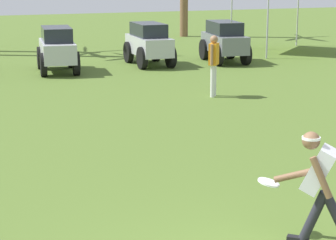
{
  "coord_description": "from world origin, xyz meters",
  "views": [
    {
      "loc": [
        -3.05,
        -5.14,
        3.27
      ],
      "look_at": [
        0.34,
        4.28,
        0.9
      ],
      "focal_mm": 70.0,
      "sensor_mm": 36.0,
      "label": 1
    }
  ],
  "objects_px": {
    "teammate_near_sideline": "(214,60)",
    "parked_car_slot_f": "(225,41)",
    "parked_car_slot_d": "(57,48)",
    "frisbee_in_flight": "(269,182)",
    "frisbee_thrower": "(319,184)",
    "parked_car_slot_e": "(149,43)"
  },
  "relations": [
    {
      "from": "teammate_near_sideline",
      "to": "parked_car_slot_f",
      "type": "xyz_separation_m",
      "value": [
        2.81,
        5.47,
        -0.2
      ]
    },
    {
      "from": "parked_car_slot_f",
      "to": "parked_car_slot_d",
      "type": "bearing_deg",
      "value": -178.22
    },
    {
      "from": "frisbee_in_flight",
      "to": "parked_car_slot_d",
      "type": "xyz_separation_m",
      "value": [
        -0.12,
        13.57,
        0.07
      ]
    },
    {
      "from": "frisbee_in_flight",
      "to": "teammate_near_sideline",
      "type": "relative_size",
      "value": 0.24
    },
    {
      "from": "frisbee_thrower",
      "to": "parked_car_slot_e",
      "type": "distance_m",
      "value": 14.81
    },
    {
      "from": "frisbee_thrower",
      "to": "frisbee_in_flight",
      "type": "height_order",
      "value": "frisbee_thrower"
    },
    {
      "from": "parked_car_slot_d",
      "to": "teammate_near_sideline",
      "type": "bearing_deg",
      "value": -60.39
    },
    {
      "from": "frisbee_thrower",
      "to": "teammate_near_sideline",
      "type": "xyz_separation_m",
      "value": [
        2.54,
        8.85,
        0.15
      ]
    },
    {
      "from": "frisbee_in_flight",
      "to": "teammate_near_sideline",
      "type": "bearing_deg",
      "value": 70.76
    },
    {
      "from": "parked_car_slot_d",
      "to": "frisbee_thrower",
      "type": "bearing_deg",
      "value": -88.11
    },
    {
      "from": "parked_car_slot_e",
      "to": "parked_car_slot_d",
      "type": "bearing_deg",
      "value": -172.29
    },
    {
      "from": "teammate_near_sideline",
      "to": "frisbee_thrower",
      "type": "bearing_deg",
      "value": -106.0
    },
    {
      "from": "frisbee_thrower",
      "to": "parked_car_slot_f",
      "type": "bearing_deg",
      "value": 69.53
    },
    {
      "from": "parked_car_slot_f",
      "to": "frisbee_thrower",
      "type": "bearing_deg",
      "value": -110.47
    },
    {
      "from": "frisbee_thrower",
      "to": "parked_car_slot_e",
      "type": "xyz_separation_m",
      "value": [
        2.69,
        14.56,
        -0.05
      ]
    },
    {
      "from": "parked_car_slot_e",
      "to": "parked_car_slot_f",
      "type": "height_order",
      "value": "same"
    },
    {
      "from": "parked_car_slot_e",
      "to": "frisbee_thrower",
      "type": "bearing_deg",
      "value": -100.45
    },
    {
      "from": "teammate_near_sideline",
      "to": "frisbee_in_flight",
      "type": "bearing_deg",
      "value": -109.24
    },
    {
      "from": "parked_car_slot_e",
      "to": "teammate_near_sideline",
      "type": "bearing_deg",
      "value": -91.48
    },
    {
      "from": "frisbee_thrower",
      "to": "parked_car_slot_e",
      "type": "bearing_deg",
      "value": 79.55
    },
    {
      "from": "frisbee_in_flight",
      "to": "parked_car_slot_f",
      "type": "distance_m",
      "value": 14.88
    },
    {
      "from": "parked_car_slot_d",
      "to": "parked_car_slot_f",
      "type": "height_order",
      "value": "same"
    }
  ]
}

